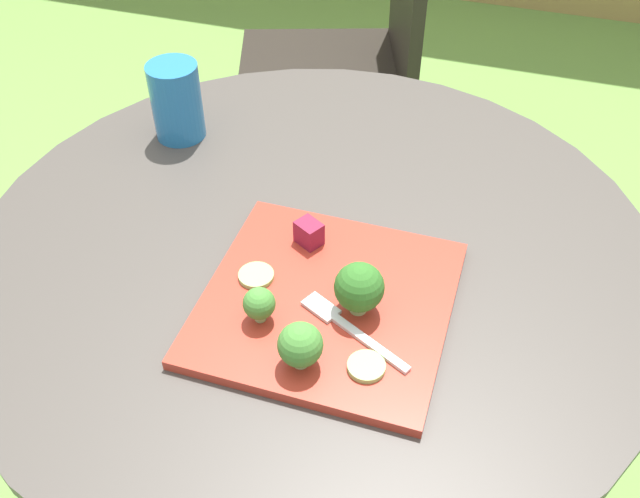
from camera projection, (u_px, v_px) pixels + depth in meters
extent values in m
cylinder|color=#423D38|center=(314.00, 246.00, 0.95)|extent=(0.91, 0.91, 0.02)
cylinder|color=#423D38|center=(315.00, 396.00, 1.18)|extent=(0.06, 0.06, 0.67)
cube|color=black|center=(324.00, 73.00, 1.85)|extent=(0.56, 0.56, 0.03)
cylinder|color=black|center=(263.00, 108.00, 2.12)|extent=(0.02, 0.02, 0.43)
cylinder|color=black|center=(257.00, 182.00, 1.86)|extent=(0.02, 0.02, 0.43)
cylinder|color=black|center=(382.00, 107.00, 2.13)|extent=(0.02, 0.02, 0.43)
cylinder|color=black|center=(393.00, 181.00, 1.87)|extent=(0.02, 0.02, 0.43)
cube|color=#AD3323|center=(327.00, 302.00, 0.85)|extent=(0.29, 0.29, 0.01)
cylinder|color=#236BA8|center=(176.00, 101.00, 1.08)|extent=(0.08, 0.08, 0.12)
cylinder|color=#1E5B8F|center=(178.00, 111.00, 1.09)|extent=(0.07, 0.07, 0.08)
cube|color=silver|center=(370.00, 343.00, 0.79)|extent=(0.10, 0.06, 0.00)
cube|color=silver|center=(321.00, 307.00, 0.83)|extent=(0.05, 0.04, 0.00)
cylinder|color=#99B770|center=(358.00, 306.00, 0.83)|extent=(0.02, 0.02, 0.01)
sphere|color=#2D6623|center=(359.00, 287.00, 0.81)|extent=(0.06, 0.06, 0.06)
cylinder|color=#99B770|center=(260.00, 316.00, 0.82)|extent=(0.01, 0.01, 0.01)
sphere|color=#427F33|center=(259.00, 303.00, 0.80)|extent=(0.04, 0.04, 0.04)
cylinder|color=#99B770|center=(301.00, 360.00, 0.77)|extent=(0.02, 0.02, 0.01)
sphere|color=#427F33|center=(300.00, 345.00, 0.75)|extent=(0.05, 0.05, 0.05)
cylinder|color=#8EB766|center=(366.00, 366.00, 0.77)|extent=(0.04, 0.04, 0.01)
cylinder|color=#8EB766|center=(256.00, 276.00, 0.87)|extent=(0.04, 0.04, 0.01)
cube|color=maroon|center=(312.00, 234.00, 0.91)|extent=(0.04, 0.04, 0.03)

